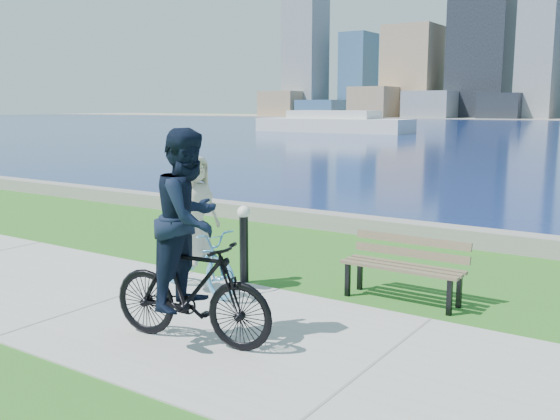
# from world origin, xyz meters

# --- Properties ---
(ground) EXTENTS (320.00, 320.00, 0.00)m
(ground) POSITION_xyz_m (0.00, 0.00, 0.00)
(ground) COLOR #215C18
(ground) RESTS_ON ground
(concrete_path) EXTENTS (80.00, 3.50, 0.02)m
(concrete_path) POSITION_xyz_m (0.00, 0.00, 0.01)
(concrete_path) COLOR #999994
(concrete_path) RESTS_ON ground
(seawall) EXTENTS (90.00, 0.50, 0.35)m
(seawall) POSITION_xyz_m (0.00, 6.20, 0.17)
(seawall) COLOR slate
(seawall) RESTS_ON ground
(ferry_near) EXTENTS (15.89, 4.54, 2.16)m
(ferry_near) POSITION_xyz_m (-28.13, 49.85, 0.90)
(ferry_near) COLOR silver
(ferry_near) RESTS_ON ground
(park_bench) EXTENTS (1.70, 0.59, 0.88)m
(park_bench) POSITION_xyz_m (-0.61, 2.35, 0.54)
(park_bench) COLOR black
(park_bench) RESTS_ON ground
(bollard_lamp) EXTENTS (0.19, 0.19, 1.20)m
(bollard_lamp) POSITION_xyz_m (-2.98, 1.78, 0.68)
(bollard_lamp) COLOR black
(bollard_lamp) RESTS_ON ground
(cyclist_woman) EXTENTS (0.99, 1.88, 1.99)m
(cyclist_woman) POSITION_xyz_m (-3.27, 1.00, 0.76)
(cyclist_woman) COLOR #5BAEDE
(cyclist_woman) RESTS_ON ground
(cyclist_man) EXTENTS (0.91, 2.09, 2.43)m
(cyclist_man) POSITION_xyz_m (-1.98, -0.53, 1.04)
(cyclist_man) COLOR black
(cyclist_man) RESTS_ON ground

